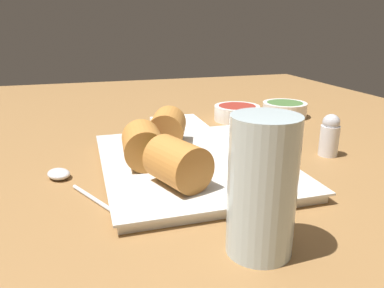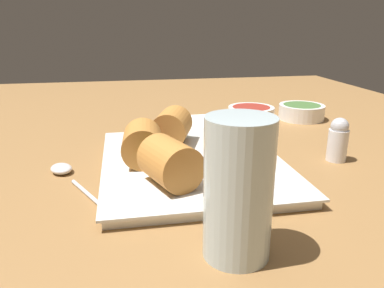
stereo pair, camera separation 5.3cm
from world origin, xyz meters
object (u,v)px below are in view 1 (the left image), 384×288
(spoon, at_px, (64,177))
(serving_plate, at_px, (192,163))
(dipping_bowl_far, at_px, (284,109))
(dipping_bowl_near, at_px, (237,112))
(salt_shaker, at_px, (330,135))
(napkin, at_px, (179,123))
(drinking_glass, at_px, (262,187))

(spoon, bearing_deg, serving_plate, 88.74)
(dipping_bowl_far, bearing_deg, dipping_bowl_near, -89.94)
(dipping_bowl_far, distance_m, salt_shaker, 0.26)
(dipping_bowl_near, bearing_deg, dipping_bowl_far, 90.06)
(dipping_bowl_far, relative_size, spoon, 0.64)
(dipping_bowl_near, xyz_separation_m, napkin, (0.00, -0.13, -0.01))
(dipping_bowl_near, bearing_deg, spoon, -55.87)
(serving_plate, xyz_separation_m, salt_shaker, (0.01, 0.23, 0.03))
(dipping_bowl_near, bearing_deg, drinking_glass, -20.72)
(serving_plate, bearing_deg, dipping_bowl_near, 144.36)
(napkin, bearing_deg, drinking_glass, -5.26)
(dipping_bowl_near, distance_m, napkin, 0.13)
(dipping_bowl_far, xyz_separation_m, salt_shaker, (0.25, -0.07, 0.02))
(serving_plate, height_order, salt_shaker, salt_shaker)
(dipping_bowl_near, height_order, spoon, dipping_bowl_near)
(serving_plate, relative_size, dipping_bowl_near, 3.23)
(dipping_bowl_near, height_order, dipping_bowl_far, same)
(dipping_bowl_near, xyz_separation_m, spoon, (0.24, -0.35, -0.01))
(serving_plate, bearing_deg, drinking_glass, 0.24)
(dipping_bowl_far, xyz_separation_m, drinking_glass, (0.46, -0.29, 0.05))
(spoon, distance_m, napkin, 0.33)
(dipping_bowl_near, relative_size, dipping_bowl_far, 1.00)
(dipping_bowl_far, relative_size, napkin, 0.83)
(spoon, distance_m, drinking_glass, 0.29)
(napkin, distance_m, drinking_glass, 0.46)
(serving_plate, distance_m, spoon, 0.18)
(serving_plate, bearing_deg, spoon, -91.26)
(dipping_bowl_far, xyz_separation_m, napkin, (0.00, -0.25, -0.01))
(spoon, relative_size, napkin, 1.31)
(serving_plate, height_order, dipping_bowl_near, dipping_bowl_near)
(napkin, bearing_deg, salt_shaker, 36.04)
(dipping_bowl_near, distance_m, salt_shaker, 0.26)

